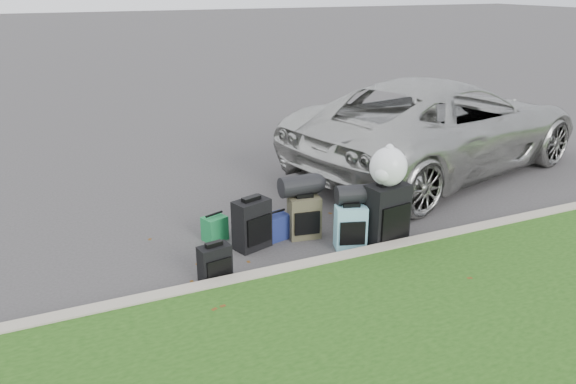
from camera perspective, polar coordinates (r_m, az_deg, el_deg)
name	(u,v)px	position (r m, az deg, el deg)	size (l,w,h in m)	color
ground	(301,234)	(7.50, 1.32, -4.32)	(120.00, 120.00, 0.00)	#383535
curb	(337,261)	(6.67, 5.03, -7.04)	(120.00, 0.18, 0.15)	#9E937F
suv	(440,125)	(10.24, 15.17, 6.63)	(2.68, 5.81, 1.61)	#B7B7B2
suitcase_small_black	(215,264)	(6.33, -7.44, -7.27)	(0.35, 0.19, 0.44)	black
suitcase_large_black_left	(252,224)	(7.03, -3.69, -3.28)	(0.44, 0.27, 0.64)	black
suitcase_olive	(304,217)	(7.32, 1.66, -2.58)	(0.40, 0.25, 0.56)	#393624
suitcase_teal	(350,227)	(7.08, 6.37, -3.57)	(0.39, 0.23, 0.55)	#5D96AB
suitcase_large_black_right	(386,215)	(7.19, 9.97, -2.30)	(0.54, 0.32, 0.80)	black
tote_green	(215,228)	(7.35, -7.45, -3.68)	(0.28, 0.23, 0.32)	#1A763C
tote_navy	(276,227)	(7.32, -1.25, -3.53)	(0.31, 0.24, 0.33)	navy
duffel_left	(299,186)	(7.24, 1.12, 0.66)	(0.27, 0.27, 0.50)	black
duffel_right	(353,194)	(7.04, 6.66, -0.23)	(0.24, 0.24, 0.43)	black
trash_bag	(388,167)	(6.97, 10.16, 2.55)	(0.47, 0.47, 0.47)	white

